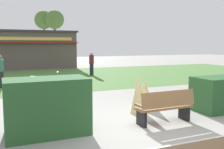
% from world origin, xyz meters
% --- Properties ---
extents(ground_plane, '(80.00, 80.00, 0.00)m').
position_xyz_m(ground_plane, '(0.00, 0.00, 0.00)').
color(ground_plane, '#999691').
extents(lawn_patch, '(36.00, 12.00, 0.01)m').
position_xyz_m(lawn_patch, '(0.00, 11.71, 0.00)').
color(lawn_patch, '#4C7A38').
rests_on(lawn_patch, ground_plane).
extents(park_bench, '(1.71, 0.56, 0.95)m').
position_xyz_m(park_bench, '(0.60, 0.14, 0.48)').
color(park_bench, olive).
rests_on(park_bench, ground_plane).
extents(hedge_left, '(1.99, 1.10, 1.40)m').
position_xyz_m(hedge_left, '(-2.60, 0.55, 0.70)').
color(hedge_left, '#28562B').
rests_on(hedge_left, ground_plane).
extents(ornamental_grass_behind_left, '(0.78, 0.78, 0.95)m').
position_xyz_m(ornamental_grass_behind_left, '(1.01, 2.01, 0.47)').
color(ornamental_grass_behind_left, '#D1BC7F').
rests_on(ornamental_grass_behind_left, ground_plane).
extents(ornamental_grass_behind_right, '(0.52, 0.52, 1.27)m').
position_xyz_m(ornamental_grass_behind_right, '(0.43, 1.39, 0.64)').
color(ornamental_grass_behind_right, '#D1BC7F').
rests_on(ornamental_grass_behind_right, ground_plane).
extents(food_kiosk, '(9.85, 5.10, 3.47)m').
position_xyz_m(food_kiosk, '(-1.71, 20.28, 1.75)').
color(food_kiosk, '#594C47').
rests_on(food_kiosk, ground_plane).
extents(cafe_chair_east, '(0.58, 0.58, 0.89)m').
position_xyz_m(cafe_chair_east, '(-2.23, 5.55, 0.53)').
color(cafe_chair_east, '#4C5156').
rests_on(cafe_chair_east, ground_plane).
extents(cafe_chair_center, '(0.52, 0.52, 0.89)m').
position_xyz_m(cafe_chair_center, '(-0.92, 6.85, 0.53)').
color(cafe_chair_center, '#4C5156').
rests_on(cafe_chair_center, ground_plane).
extents(person_strolling, '(0.34, 0.34, 1.69)m').
position_xyz_m(person_strolling, '(2.46, 11.96, 0.86)').
color(person_strolling, '#23232D').
rests_on(person_strolling, ground_plane).
extents(person_standing, '(0.34, 0.34, 1.69)m').
position_xyz_m(person_standing, '(-3.60, 8.53, 0.86)').
color(person_standing, '#23232D').
rests_on(person_standing, ground_plane).
extents(tree_right_bg, '(2.80, 2.80, 7.30)m').
position_xyz_m(tree_right_bg, '(4.22, 33.97, 5.84)').
color(tree_right_bg, brown).
rests_on(tree_right_bg, ground_plane).
extents(tree_center_bg, '(2.80, 2.80, 7.34)m').
position_xyz_m(tree_center_bg, '(2.89, 35.55, 5.88)').
color(tree_center_bg, brown).
rests_on(tree_center_bg, ground_plane).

